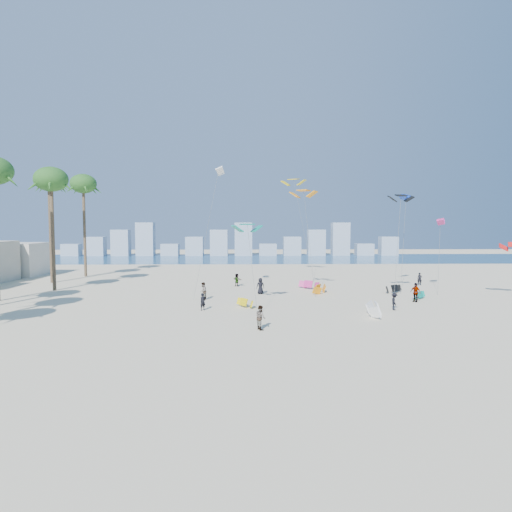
{
  "coord_description": "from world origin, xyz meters",
  "views": [
    {
      "loc": [
        1.94,
        -27.71,
        7.56
      ],
      "look_at": [
        3.0,
        16.0,
        4.5
      ],
      "focal_mm": 30.28,
      "sensor_mm": 36.0,
      "label": 1
    }
  ],
  "objects": [
    {
      "name": "ocean",
      "position": [
        0.0,
        72.0,
        0.01
      ],
      "size": [
        220.0,
        220.0,
        0.0
      ],
      "primitive_type": "plane",
      "color": "navy",
      "rests_on": "ground"
    },
    {
      "name": "distant_skyline",
      "position": [
        -1.19,
        82.0,
        3.09
      ],
      "size": [
        85.0,
        3.0,
        8.4
      ],
      "color": "#9EADBF",
      "rests_on": "ground"
    },
    {
      "name": "ground",
      "position": [
        0.0,
        0.0,
        0.0
      ],
      "size": [
        220.0,
        220.0,
        0.0
      ],
      "primitive_type": "plane",
      "color": "beige",
      "rests_on": "ground"
    },
    {
      "name": "kitesurfers_far",
      "position": [
        8.03,
        18.11,
        0.86
      ],
      "size": [
        27.36,
        17.0,
        1.91
      ],
      "color": "black",
      "rests_on": "ground"
    },
    {
      "name": "palm_row",
      "position": [
        -22.33,
        16.19,
        12.14
      ],
      "size": [
        7.19,
        44.8,
        15.2
      ],
      "color": "brown",
      "rests_on": "ground"
    },
    {
      "name": "grounded_kites",
      "position": [
        12.01,
        15.9,
        0.45
      ],
      "size": [
        20.5,
        18.94,
        1.07
      ],
      "color": "#D7BA0B",
      "rests_on": "ground"
    },
    {
      "name": "flying_kites",
      "position": [
        12.28,
        22.8,
        11.05
      ],
      "size": [
        34.78,
        30.28,
        15.02
      ],
      "color": "#0B8772",
      "rests_on": "ground"
    },
    {
      "name": "kitesurfer_mid",
      "position": [
        3.02,
        3.32,
        0.89
      ],
      "size": [
        0.96,
        1.06,
        1.78
      ],
      "primitive_type": "imported",
      "rotation": [
        0.0,
        0.0,
        1.97
      ],
      "color": "gray",
      "rests_on": "ground"
    },
    {
      "name": "kitesurfer_near",
      "position": [
        -1.9,
        10.61,
        0.77
      ],
      "size": [
        0.67,
        0.65,
        1.54
      ],
      "primitive_type": "imported",
      "rotation": [
        0.0,
        0.0,
        0.73
      ],
      "color": "black",
      "rests_on": "ground"
    }
  ]
}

